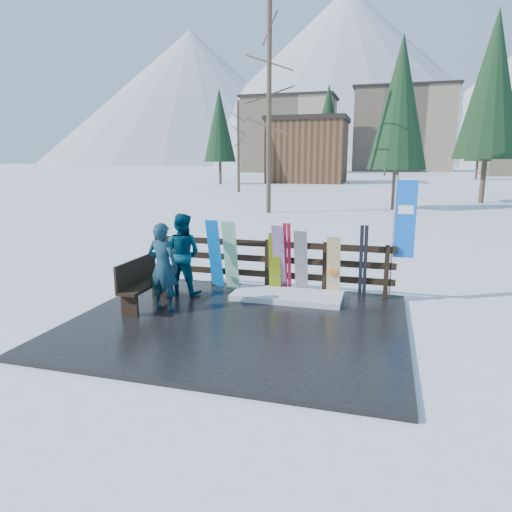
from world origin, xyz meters
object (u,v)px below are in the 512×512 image
(snowboard_2, at_px, (275,263))
(snowboard_4, at_px, (301,263))
(snowboard_0, at_px, (215,254))
(rental_flag, at_px, (402,224))
(person_back, at_px, (182,254))
(snowboard_3, at_px, (279,259))
(bench, at_px, (142,281))
(snowboard_5, at_px, (333,267))
(person_front, at_px, (163,267))
(snowboard_1, at_px, (231,255))

(snowboard_2, bearing_deg, snowboard_4, -0.00)
(snowboard_0, xyz_separation_m, rental_flag, (4.04, 0.27, 0.81))
(snowboard_4, distance_m, person_back, 2.60)
(snowboard_2, relative_size, snowboard_3, 0.85)
(bench, bearing_deg, person_back, 69.29)
(snowboard_3, bearing_deg, snowboard_4, 0.00)
(bench, height_order, snowboard_5, snowboard_5)
(rental_flag, bearing_deg, snowboard_3, -173.93)
(rental_flag, relative_size, person_back, 1.46)
(person_back, bearing_deg, bench, 71.30)
(snowboard_2, height_order, snowboard_5, snowboard_2)
(snowboard_2, distance_m, snowboard_5, 1.28)
(person_front, bearing_deg, person_back, -79.05)
(snowboard_2, height_order, snowboard_3, snowboard_3)
(rental_flag, distance_m, person_back, 4.71)
(snowboard_4, bearing_deg, person_back, -166.21)
(snowboard_0, relative_size, snowboard_1, 1.01)
(bench, xyz_separation_m, snowboard_2, (2.33, 1.68, 0.16))
(snowboard_0, height_order, person_front, person_front)
(snowboard_4, relative_size, snowboard_5, 1.09)
(snowboard_1, height_order, snowboard_3, snowboard_1)
(snowboard_5, xyz_separation_m, rental_flag, (1.35, 0.27, 0.94))
(snowboard_4, bearing_deg, snowboard_5, 0.00)
(snowboard_1, relative_size, person_front, 0.93)
(snowboard_1, distance_m, person_back, 1.10)
(snowboard_0, distance_m, rental_flag, 4.13)
(snowboard_1, distance_m, person_front, 1.92)
(snowboard_0, xyz_separation_m, snowboard_1, (0.38, 0.00, -0.01))
(snowboard_0, relative_size, snowboard_3, 1.03)
(snowboard_2, xyz_separation_m, snowboard_4, (0.58, -0.00, 0.04))
(snowboard_1, bearing_deg, rental_flag, 4.22)
(bench, xyz_separation_m, rental_flag, (4.97, 1.95, 1.09))
(snowboard_5, bearing_deg, snowboard_2, 180.00)
(snowboard_1, bearing_deg, snowboard_5, 0.00)
(snowboard_5, bearing_deg, snowboard_0, 180.00)
(rental_flag, relative_size, person_front, 1.50)
(snowboard_0, relative_size, person_front, 0.95)
(snowboard_1, bearing_deg, bench, -127.94)
(snowboard_2, xyz_separation_m, person_back, (-1.93, -0.62, 0.22))
(bench, height_order, snowboard_1, snowboard_1)
(snowboard_4, bearing_deg, snowboard_3, 180.00)
(snowboard_3, xyz_separation_m, person_front, (-1.90, -1.76, 0.10))
(snowboard_1, relative_size, person_back, 0.91)
(bench, xyz_separation_m, snowboard_3, (2.43, 1.68, 0.25))
(snowboard_0, bearing_deg, snowboard_1, 0.00)
(rental_flag, bearing_deg, snowboard_2, -174.14)
(person_back, bearing_deg, person_front, 98.28)
(snowboard_3, bearing_deg, snowboard_0, 180.00)
(snowboard_1, distance_m, snowboard_2, 1.03)
(snowboard_2, height_order, rental_flag, rental_flag)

